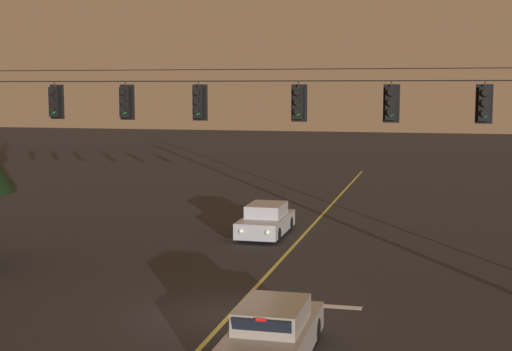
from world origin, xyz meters
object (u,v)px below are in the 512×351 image
Objects in this scene: traffic_light_right_inner at (298,103)px; traffic_light_far_right at (484,104)px; car_waiting_near_lane at (273,332)px; car_oncoming_lead at (266,221)px; traffic_light_left_inner at (125,102)px; traffic_light_leftmost at (55,102)px; traffic_light_centre at (198,103)px; traffic_light_rightmost at (391,103)px.

traffic_light_right_inner is 5.34m from traffic_light_far_right.
car_waiting_near_lane and car_oncoming_lead have the same top height.
traffic_light_leftmost is at bearing 180.00° from traffic_light_left_inner.
traffic_light_far_right is (5.34, 0.00, 0.00)m from traffic_light_right_inner.
traffic_light_right_inner is (3.13, 0.00, 0.00)m from traffic_light_centre.
traffic_light_far_right is (13.35, 0.00, 0.00)m from traffic_light_leftmost.
traffic_light_right_inner is 2.74m from traffic_light_rightmost.
traffic_light_far_right is 0.28× the size of car_waiting_near_lane.
traffic_light_far_right is (8.46, 0.00, 0.00)m from traffic_light_centre.
traffic_light_left_inner is 0.28× the size of car_waiting_near_lane.
car_waiting_near_lane is at bearing -114.39° from traffic_light_rightmost.
traffic_light_right_inner and traffic_light_rightmost have the same top height.
traffic_light_centre is (4.89, 0.00, 0.00)m from traffic_light_leftmost.
traffic_light_far_right reaches higher than car_waiting_near_lane.
traffic_light_rightmost reaches higher than car_oncoming_lead.
car_oncoming_lead is at bearing 90.17° from traffic_light_centre.
traffic_light_rightmost is (2.74, 0.00, 0.00)m from traffic_light_right_inner.
traffic_light_centre and traffic_light_right_inner have the same top height.
traffic_light_centre is at bearing -89.83° from car_oncoming_lead.
traffic_light_left_inner is 1.00× the size of traffic_light_rightmost.
traffic_light_left_inner and traffic_light_right_inner have the same top height.
traffic_light_centre is 10.92m from car_oncoming_lead.
traffic_light_right_inner is at bearing 94.14° from car_waiting_near_lane.
traffic_light_rightmost is at bearing 0.00° from traffic_light_right_inner.
traffic_light_far_right reaches higher than car_oncoming_lead.
traffic_light_leftmost is at bearing -117.06° from car_oncoming_lead.
traffic_light_rightmost is at bearing 65.61° from car_waiting_near_lane.
traffic_light_leftmost is 10.75m from traffic_light_rightmost.
traffic_light_centre reaches higher than car_waiting_near_lane.
traffic_light_left_inner is 1.00× the size of traffic_light_right_inner.
traffic_light_right_inner is at bearing 0.00° from traffic_light_left_inner.
traffic_light_left_inner reaches higher than car_waiting_near_lane.
car_oncoming_lead is (-5.89, 9.51, -5.36)m from traffic_light_rightmost.
traffic_light_centre is 1.00× the size of traffic_light_far_right.
traffic_light_left_inner is at bearing 180.00° from traffic_light_centre.
traffic_light_far_right is 0.28× the size of car_oncoming_lead.
traffic_light_leftmost and traffic_light_right_inner have the same top height.
traffic_light_right_inner is 7.48m from car_waiting_near_lane.
traffic_light_leftmost reaches higher than car_waiting_near_lane.
traffic_light_right_inner is 0.28× the size of car_waiting_near_lane.
traffic_light_leftmost and traffic_light_rightmost have the same top height.
car_waiting_near_lane is (-2.36, -5.21, -5.36)m from traffic_light_rightmost.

